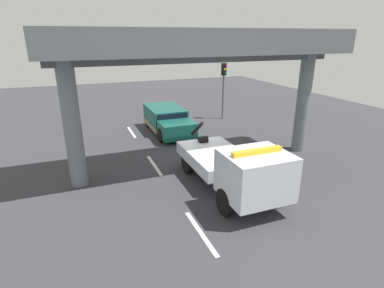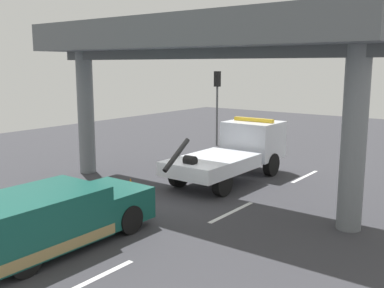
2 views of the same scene
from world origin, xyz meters
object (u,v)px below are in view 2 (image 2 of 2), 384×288
Objects in this scene: tow_truck_white at (237,150)px; towed_van_green at (54,218)px; traffic_light_far at (217,92)px; traffic_cone_orange at (131,187)px.

towed_van_green is at bearing 180.00° from tow_truck_white.
traffic_light_far reaches higher than tow_truck_white.
tow_truck_white is 1.40× the size of towed_van_green.
tow_truck_white is 5.05m from traffic_cone_orange.
traffic_light_far is at bearing 18.25° from towed_van_green.
tow_truck_white is 9.34m from towed_van_green.
tow_truck_white reaches higher than towed_van_green.
traffic_cone_orange is at bearing -163.23° from traffic_light_far.
traffic_light_far is (5.93, 5.03, 2.04)m from tow_truck_white.
towed_van_green is 8.59× the size of traffic_cone_orange.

